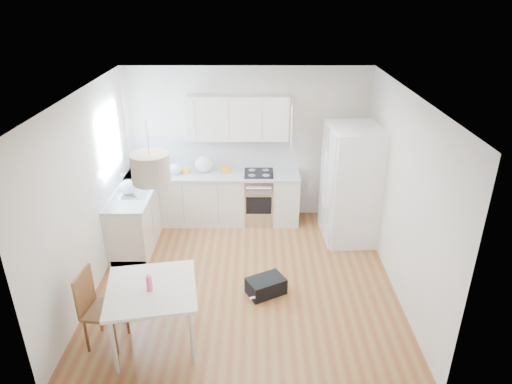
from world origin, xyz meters
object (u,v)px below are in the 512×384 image
(refrigerator, at_px, (352,184))
(gym_bag, at_px, (266,286))
(dining_chair, at_px, (104,309))
(dining_table, at_px, (152,294))

(refrigerator, distance_m, gym_bag, 2.28)
(dining_chair, xyz_separation_m, gym_bag, (1.90, 0.95, -0.37))
(refrigerator, xyz_separation_m, gym_bag, (-1.42, -1.57, -0.84))
(refrigerator, relative_size, dining_chair, 1.97)
(dining_table, xyz_separation_m, gym_bag, (1.33, 0.94, -0.58))
(gym_bag, bearing_deg, refrigerator, 19.97)
(refrigerator, distance_m, dining_table, 3.73)
(refrigerator, bearing_deg, gym_bag, -135.55)
(dining_table, height_order, gym_bag, dining_table)
(dining_table, distance_m, gym_bag, 1.73)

